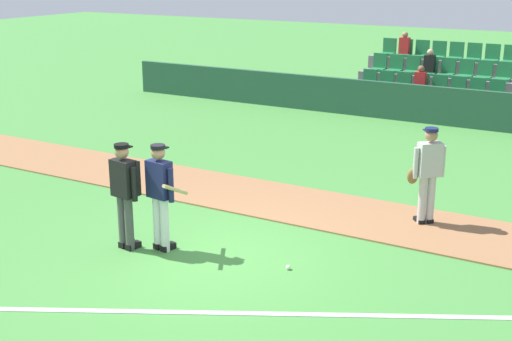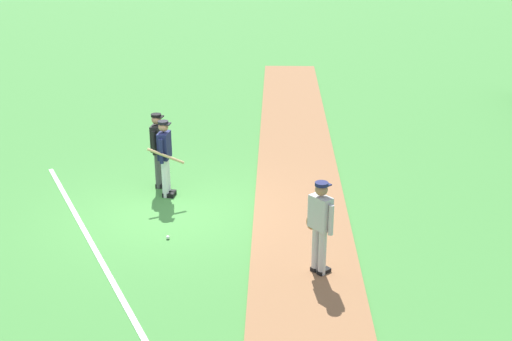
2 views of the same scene
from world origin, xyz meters
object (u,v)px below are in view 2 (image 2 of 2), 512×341
batter_navy_jersey (165,155)px  runner_grey_jersey (320,225)px  umpire_home_plate (159,146)px  baseball (168,237)px

batter_navy_jersey → runner_grey_jersey: same height
batter_navy_jersey → umpire_home_plate: 0.58m
batter_navy_jersey → baseball: bearing=9.2°
umpire_home_plate → runner_grey_jersey: same height
runner_grey_jersey → umpire_home_plate: bearing=-138.4°
batter_navy_jersey → baseball: (2.11, 0.34, -0.93)m
batter_navy_jersey → baseball: batter_navy_jersey is taller
runner_grey_jersey → baseball: bearing=-113.2°
batter_navy_jersey → runner_grey_jersey: bearing=43.9°
umpire_home_plate → baseball: (2.64, 0.57, -0.96)m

